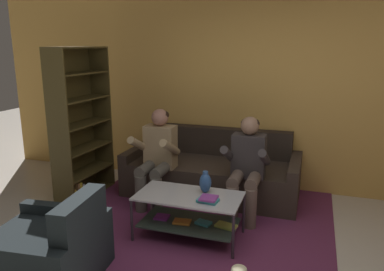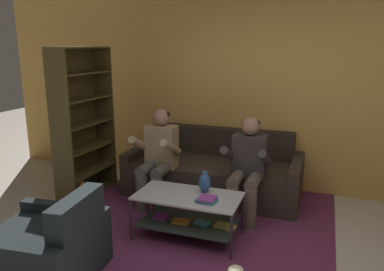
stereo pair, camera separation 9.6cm
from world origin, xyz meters
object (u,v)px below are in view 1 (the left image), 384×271
object	(u,v)px
book_stack	(208,199)
armchair	(47,253)
person_seated_left	(157,154)
coffee_table	(190,210)
bookshelf	(78,131)
person_seated_right	(247,164)
couch	(212,173)
vase	(205,182)

from	to	relation	value
book_stack	armchair	size ratio (longest dim) A/B	0.22
person_seated_left	armchair	bearing A→B (deg)	-97.84
book_stack	armchair	world-z (taller)	armchair
coffee_table	person_seated_left	bearing A→B (deg)	133.81
book_stack	armchair	bearing A→B (deg)	-138.72
bookshelf	armchair	distance (m)	2.01
person_seated_left	book_stack	distance (m)	1.18
person_seated_right	couch	bearing A→B (deg)	134.29
person_seated_right	vase	distance (m)	0.65
bookshelf	person_seated_right	bearing A→B (deg)	1.21
person_seated_right	vase	bearing A→B (deg)	-120.81
coffee_table	book_stack	bearing A→B (deg)	-23.39
vase	bookshelf	world-z (taller)	bookshelf
couch	person_seated_left	size ratio (longest dim) A/B	1.89
vase	coffee_table	bearing A→B (deg)	-136.00
person_seated_right	armchair	xyz separation A→B (m)	(-1.36, -1.76, -0.38)
couch	vase	distance (m)	1.18
coffee_table	vase	bearing A→B (deg)	44.00
person_seated_left	bookshelf	size ratio (longest dim) A/B	0.62
person_seated_left	book_stack	bearing A→B (deg)	-41.54
book_stack	bookshelf	size ratio (longest dim) A/B	0.11
couch	person_seated_left	world-z (taller)	person_seated_left
armchair	couch	bearing A→B (deg)	71.07
book_stack	bookshelf	distance (m)	2.13
coffee_table	armchair	distance (m)	1.40
person_seated_left	person_seated_right	xyz separation A→B (m)	(1.11, -0.00, -0.01)
person_seated_right	bookshelf	world-z (taller)	bookshelf
bookshelf	book_stack	bearing A→B (deg)	-20.36
coffee_table	bookshelf	distance (m)	1.94
vase	armchair	size ratio (longest dim) A/B	0.24
vase	bookshelf	xyz separation A→B (m)	(-1.87, 0.51, 0.30)
couch	armchair	world-z (taller)	couch
couch	person_seated_right	bearing A→B (deg)	-45.71
coffee_table	vase	distance (m)	0.33
armchair	book_stack	bearing A→B (deg)	41.28
coffee_table	vase	size ratio (longest dim) A/B	4.67
person_seated_right	bookshelf	distance (m)	2.21
coffee_table	armchair	bearing A→B (deg)	-129.63
person_seated_right	armchair	size ratio (longest dim) A/B	1.21
couch	vase	bearing A→B (deg)	-78.54
person_seated_left	vase	size ratio (longest dim) A/B	5.22
coffee_table	vase	xyz separation A→B (m)	(0.13, 0.13, 0.27)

